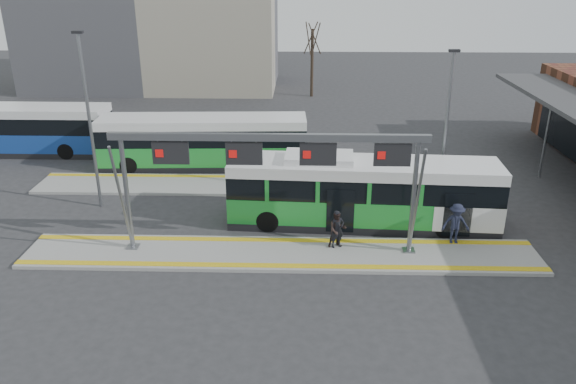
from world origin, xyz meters
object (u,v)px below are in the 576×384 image
passenger_a (337,229)px  passenger_c (456,224)px  gantry (272,159)px  hero_bus (362,193)px  passenger_b (337,230)px

passenger_a → passenger_c: 5.23m
gantry → hero_bus: (4.05, 3.06, -2.72)m
passenger_a → hero_bus: bearing=41.9°
passenger_b → passenger_c: size_ratio=0.88×
hero_bus → passenger_a: 3.07m
passenger_a → passenger_c: size_ratio=0.90×
hero_bus → passenger_a: hero_bus is taller
hero_bus → passenger_b: size_ratio=7.72×
gantry → hero_bus: gantry is taller
passenger_b → passenger_c: (5.20, 0.49, 0.11)m
passenger_a → passenger_b: (0.01, 0.01, -0.02)m
gantry → passenger_c: gantry is taller
gantry → passenger_c: size_ratio=6.93×
hero_bus → passenger_c: hero_bus is taller
passenger_a → passenger_b: bearing=35.9°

